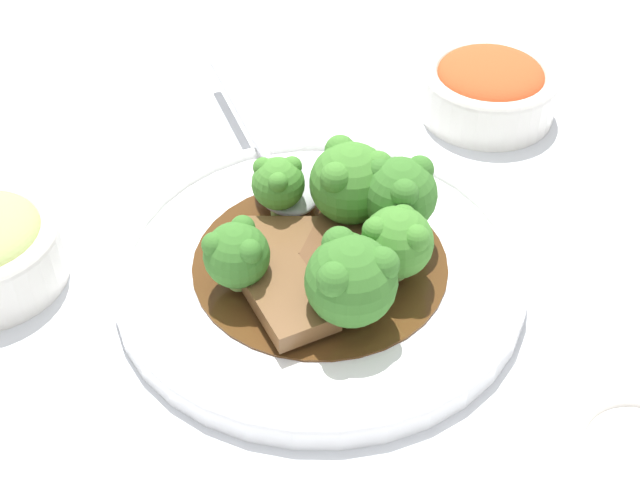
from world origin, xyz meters
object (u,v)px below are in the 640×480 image
(beef_strip_1, at_px, (334,246))
(broccoli_floret_1, at_px, (278,183))
(main_plate, at_px, (320,268))
(broccoli_floret_0, at_px, (347,259))
(broccoli_floret_5, at_px, (236,254))
(broccoli_floret_6, at_px, (351,279))
(broccoli_floret_2, at_px, (397,241))
(broccoli_floret_4, at_px, (400,193))
(broccoli_floret_3, at_px, (351,181))
(beef_strip_2, at_px, (285,295))
(side_bowl_kimchi, at_px, (489,87))
(serving_spoon, at_px, (277,173))
(beef_strip_0, at_px, (281,240))

(beef_strip_1, relative_size, broccoli_floret_1, 1.58)
(main_plate, xyz_separation_m, broccoli_floret_0, (0.02, -0.02, 0.03))
(broccoli_floret_5, bearing_deg, beef_strip_1, 32.84)
(broccoli_floret_5, height_order, broccoli_floret_6, broccoli_floret_6)
(broccoli_floret_2, xyz_separation_m, broccoli_floret_4, (-0.00, 0.04, 0.01))
(broccoli_floret_3, height_order, broccoli_floret_4, broccoli_floret_3)
(broccoli_floret_4, bearing_deg, beef_strip_2, -132.80)
(broccoli_floret_0, bearing_deg, beef_strip_2, -153.63)
(broccoli_floret_3, relative_size, side_bowl_kimchi, 0.55)
(beef_strip_2, xyz_separation_m, broccoli_floret_1, (-0.01, 0.08, 0.02))
(broccoli_floret_0, bearing_deg, broccoli_floret_6, -80.10)
(beef_strip_2, height_order, broccoli_floret_1, broccoli_floret_1)
(beef_strip_1, height_order, broccoli_floret_1, broccoli_floret_1)
(broccoli_floret_1, bearing_deg, beef_strip_2, -79.17)
(broccoli_floret_5, bearing_deg, broccoli_floret_3, 47.03)
(broccoli_floret_2, height_order, serving_spoon, broccoli_floret_2)
(broccoli_floret_2, bearing_deg, main_plate, 169.76)
(broccoli_floret_0, distance_m, broccoli_floret_6, 0.03)
(beef_strip_1, height_order, broccoli_floret_4, broccoli_floret_4)
(beef_strip_1, bearing_deg, broccoli_floret_4, 28.83)
(beef_strip_2, xyz_separation_m, broccoli_floret_2, (0.06, 0.03, 0.02))
(beef_strip_1, relative_size, side_bowl_kimchi, 0.65)
(broccoli_floret_2, distance_m, side_bowl_kimchi, 0.22)
(main_plate, relative_size, beef_strip_2, 3.20)
(broccoli_floret_2, distance_m, broccoli_floret_3, 0.06)
(beef_strip_0, xyz_separation_m, broccoli_floret_4, (0.07, 0.02, 0.03))
(broccoli_floret_1, bearing_deg, broccoli_floret_5, -102.39)
(beef_strip_0, bearing_deg, broccoli_floret_6, -48.78)
(broccoli_floret_0, distance_m, broccoli_floret_4, 0.06)
(beef_strip_1, bearing_deg, broccoli_floret_0, -70.15)
(broccoli_floret_1, height_order, serving_spoon, broccoli_floret_1)
(serving_spoon, bearing_deg, broccoli_floret_2, -44.05)
(broccoli_floret_2, bearing_deg, side_bowl_kimchi, 73.47)
(broccoli_floret_6, bearing_deg, broccoli_floret_0, 99.90)
(main_plate, bearing_deg, side_bowl_kimchi, 61.51)
(broccoli_floret_0, distance_m, broccoli_floret_3, 0.06)
(main_plate, distance_m, beef_strip_1, 0.02)
(broccoli_floret_4, height_order, serving_spoon, broccoli_floret_4)
(beef_strip_2, distance_m, serving_spoon, 0.11)
(broccoli_floret_1, bearing_deg, beef_strip_0, -79.69)
(broccoli_floret_5, bearing_deg, beef_strip_2, -21.21)
(broccoli_floret_0, xyz_separation_m, serving_spoon, (-0.06, 0.09, -0.02))
(main_plate, xyz_separation_m, beef_strip_0, (-0.03, 0.01, 0.01))
(broccoli_floret_3, bearing_deg, beef_strip_0, -144.33)
(beef_strip_1, bearing_deg, broccoli_floret_3, 76.91)
(broccoli_floret_6, height_order, side_bowl_kimchi, broccoli_floret_6)
(beef_strip_2, relative_size, broccoli_floret_6, 1.45)
(side_bowl_kimchi, bearing_deg, beef_strip_2, -117.49)
(broccoli_floret_2, relative_size, broccoli_floret_5, 1.09)
(broccoli_floret_0, height_order, side_bowl_kimchi, broccoli_floret_0)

